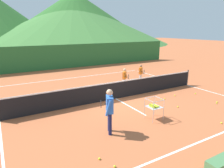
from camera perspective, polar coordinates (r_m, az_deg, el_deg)
name	(u,v)px	position (r m, az deg, el deg)	size (l,w,h in m)	color
ground_plane	(116,99)	(11.19, 1.10, -4.15)	(120.00, 120.00, 0.00)	#BC6038
line_baseline_near	(196,143)	(7.63, 22.56, -15.10)	(11.32, 0.08, 0.01)	white
line_baseline_far	(77,77)	(16.36, -9.71, 1.87)	(11.32, 0.08, 0.01)	white
line_sideline_east	(187,85)	(14.81, 20.20, -0.26)	(0.08, 11.15, 0.01)	white
line_service_center	(116,99)	(11.19, 1.10, -4.14)	(0.08, 5.20, 0.01)	white
tennis_net	(116,90)	(11.04, 1.11, -1.70)	(11.41, 0.08, 1.05)	#333338
instructor	(109,107)	(7.31, -0.74, -6.51)	(0.51, 0.83, 1.67)	#191E4C
student_0	(125,76)	(13.02, 3.57, 2.13)	(0.49, 0.67, 1.29)	silver
student_1	(141,72)	(14.51, 8.07, 3.37)	(0.51, 0.65, 1.29)	silver
ball_cart	(154,106)	(8.72, 11.63, -6.06)	(0.58, 0.58, 0.90)	#B7B7BC
tennis_ball_0	(115,166)	(6.06, 0.76, -22.07)	(0.07, 0.07, 0.07)	yellow
tennis_ball_1	(195,94)	(12.92, 22.34, -2.50)	(0.07, 0.07, 0.07)	yellow
tennis_ball_2	(165,99)	(11.47, 14.56, -4.00)	(0.07, 0.07, 0.07)	yellow
tennis_ball_3	(178,107)	(10.49, 17.99, -6.09)	(0.07, 0.07, 0.07)	yellow
tennis_ball_5	(221,123)	(9.46, 28.33, -9.58)	(0.07, 0.07, 0.07)	yellow
tennis_ball_6	(217,102)	(11.95, 27.37, -4.49)	(0.07, 0.07, 0.07)	yellow
tennis_ball_7	(162,100)	(11.28, 13.72, -4.27)	(0.07, 0.07, 0.07)	yellow
tennis_ball_8	(99,159)	(6.34, -3.57, -20.17)	(0.07, 0.07, 0.07)	yellow
tennis_ball_9	(175,95)	(12.18, 17.19, -3.07)	(0.07, 0.07, 0.07)	yellow
tennis_ball_10	(153,110)	(9.83, 11.39, -7.06)	(0.07, 0.07, 0.07)	yellow
tennis_ball_11	(217,103)	(11.73, 27.28, -4.81)	(0.07, 0.07, 0.07)	yellow
windscreen_fence	(61,57)	(20.11, -14.12, 7.38)	(24.91, 0.08, 2.28)	#286B33
hill_0	(75,17)	(61.32, -10.32, 17.93)	(43.10, 43.10, 13.86)	#2D6628
hill_1	(74,22)	(58.81, -10.54, 16.60)	(50.23, 50.23, 10.90)	#427A38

